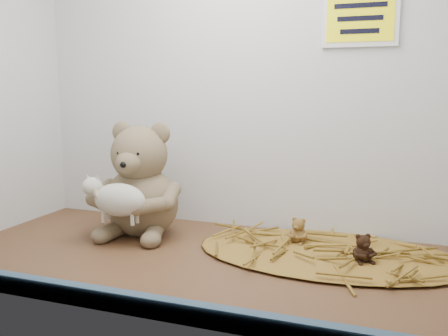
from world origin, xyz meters
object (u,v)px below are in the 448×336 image
(main_teddy, at_px, (141,179))
(toy_lamb, at_px, (120,200))
(mini_teddy_brown, at_px, (363,247))
(mini_teddy_tan, at_px, (298,229))

(main_teddy, height_order, toy_lamb, main_teddy)
(main_teddy, distance_m, mini_teddy_brown, 0.58)
(main_teddy, bearing_deg, toy_lamb, -95.28)
(main_teddy, distance_m, toy_lamb, 0.11)
(toy_lamb, relative_size, mini_teddy_brown, 2.77)
(main_teddy, xyz_separation_m, mini_teddy_tan, (0.41, 0.03, -0.11))
(mini_teddy_brown, bearing_deg, main_teddy, 143.13)
(main_teddy, xyz_separation_m, mini_teddy_brown, (0.57, -0.05, -0.10))
(main_teddy, relative_size, mini_teddy_brown, 4.68)
(toy_lamb, bearing_deg, main_teddy, 90.00)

